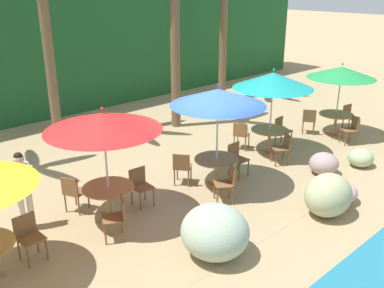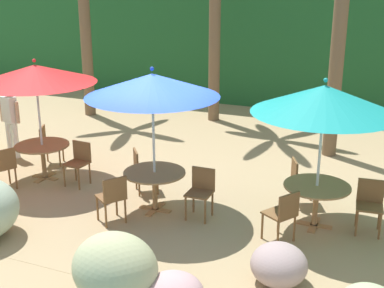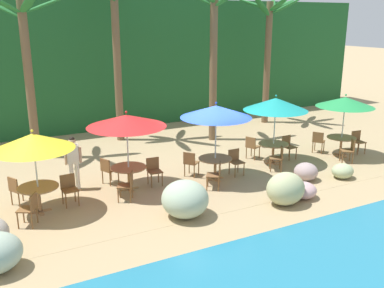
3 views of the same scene
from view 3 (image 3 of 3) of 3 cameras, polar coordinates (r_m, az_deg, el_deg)
ground_plane at (r=14.53m, az=2.16°, el=-4.43°), size 120.00×120.00×0.00m
terrace_deck at (r=14.52m, az=2.16°, el=-4.42°), size 18.00×5.20×0.01m
foliage_backdrop at (r=21.96m, az=-9.65°, el=10.46°), size 28.00×2.40×6.00m
rock_seawall at (r=12.81m, az=10.82°, el=-5.65°), size 15.37×3.14×1.00m
umbrella_yellow at (r=12.10m, az=-20.21°, el=0.30°), size 2.15×2.15×2.34m
dining_table_yellow at (r=12.53m, az=-19.59°, el=-5.85°), size 1.10×1.10×0.74m
chair_yellow_seaward at (r=12.81m, az=-15.90°, el=-5.51°), size 0.44×0.45×0.87m
chair_yellow_inland at (r=13.19m, az=-22.06°, el=-5.48°), size 0.57×0.57×0.87m
chair_yellow_left at (r=11.81m, az=-20.57°, el=-7.84°), size 0.58×0.57×0.87m
umbrella_red at (r=13.02m, az=-8.63°, el=3.05°), size 2.39×2.39×2.49m
dining_table_red at (r=13.46m, az=-8.35°, el=-3.52°), size 1.10×1.10×0.74m
chair_red_seaward at (r=13.81m, az=-5.04°, el=-3.33°), size 0.44×0.45×0.87m
chair_red_inland at (r=14.03m, az=-11.02°, el=-3.26°), size 0.56×0.56×0.87m
chair_red_left at (r=12.70m, az=-8.44°, el=-5.25°), size 0.57×0.57×0.87m
umbrella_blue at (r=13.73m, az=3.18°, el=4.29°), size 2.29×2.29×2.60m
dining_table_blue at (r=14.17m, az=3.08°, el=-2.35°), size 1.10×1.10×0.74m
chair_blue_seaward at (r=14.71m, az=5.72°, el=-2.12°), size 0.42×0.43×0.87m
chair_blue_inland at (r=14.44m, az=-0.20°, el=-2.38°), size 0.59×0.59×0.87m
chair_blue_left at (r=13.40m, az=3.20°, el=-3.92°), size 0.59×0.59×0.87m
umbrella_teal at (r=15.69m, az=10.97°, el=5.17°), size 2.30×2.30×2.53m
dining_table_teal at (r=16.06m, az=10.67°, el=-0.37°), size 1.10×1.10×0.74m
chair_teal_seaward at (r=16.73m, az=12.54°, el=-0.16°), size 0.46×0.47×0.87m
chair_teal_inland at (r=16.41m, az=7.90°, el=-0.25°), size 0.56×0.56×0.87m
chair_teal_left at (r=15.29m, az=11.32°, el=-1.64°), size 0.58×0.58×0.87m
umbrella_green at (r=17.26m, az=19.54°, el=5.24°), size 2.16×2.16×2.41m
dining_table_green at (r=17.59m, az=19.08°, el=0.46°), size 1.10×1.10×0.74m
chair_green_seaward at (r=18.22m, az=20.96°, el=0.47°), size 0.47×0.48×0.87m
chair_green_inland at (r=17.68m, az=16.30°, el=0.45°), size 0.59×0.59×0.87m
chair_green_left at (r=16.85m, az=20.04°, el=-0.66°), size 0.59×0.58×0.87m
palm_tree_nearest at (r=16.94m, az=-21.06°, el=11.00°), size 3.05×3.20×5.96m
palm_tree_second at (r=18.57m, az=-10.03°, el=14.22°), size 3.64×3.47×6.80m
palm_tree_third at (r=18.40m, az=2.84°, el=12.85°), size 2.78×2.88×6.31m
palm_tree_fourth at (r=21.96m, az=10.04°, el=13.52°), size 3.12×3.12×6.09m
waiter_in_white at (r=13.70m, az=-15.37°, el=-1.95°), size 0.52×0.28×1.70m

